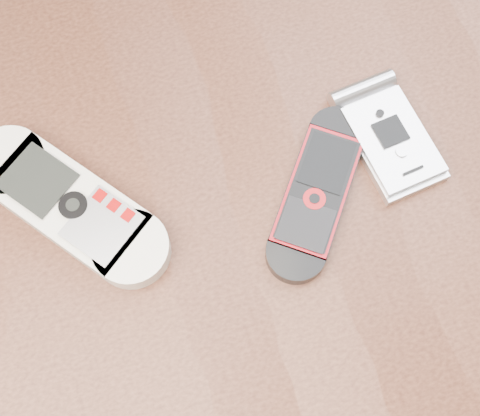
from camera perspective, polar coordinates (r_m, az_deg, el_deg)
name	(u,v)px	position (r m, az deg, el deg)	size (l,w,h in m)	color
ground	(237,355)	(1.20, -0.23, -12.41)	(4.00, 4.00, 0.00)	#472B19
table	(234,255)	(0.57, -0.48, -4.07)	(1.20, 0.80, 0.75)	black
nokia_white	(69,205)	(0.48, -14.37, 0.26)	(0.05, 0.16, 0.02)	silver
nokia_black_red	(317,192)	(0.47, 6.58, 1.37)	(0.04, 0.14, 0.01)	black
motorola_razr	(390,139)	(0.50, 12.71, 5.80)	(0.05, 0.10, 0.01)	silver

